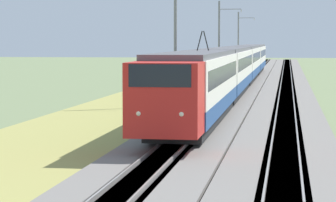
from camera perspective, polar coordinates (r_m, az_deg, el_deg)
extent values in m
cube|color=slate|center=(61.87, 4.30, 0.24)|extent=(240.00, 4.40, 0.30)
cube|color=slate|center=(61.70, 8.47, 0.19)|extent=(240.00, 4.40, 0.30)
cube|color=#4C4238|center=(61.87, 4.30, 0.24)|extent=(240.00, 1.57, 0.30)
cube|color=gray|center=(61.90, 3.81, 0.45)|extent=(240.00, 0.07, 0.15)
cube|color=gray|center=(61.82, 4.80, 0.44)|extent=(240.00, 0.07, 0.15)
cube|color=#4C4238|center=(61.70, 8.47, 0.19)|extent=(240.00, 1.57, 0.30)
cube|color=gray|center=(61.69, 7.98, 0.41)|extent=(240.00, 0.07, 0.15)
cube|color=gray|center=(61.69, 8.97, 0.39)|extent=(240.00, 0.07, 0.15)
cube|color=#99934C|center=(62.55, -0.87, 0.21)|extent=(240.00, 8.20, 0.12)
cube|color=red|center=(29.99, -0.22, 0.15)|extent=(2.45, 2.76, 2.78)
cube|color=black|center=(29.57, -0.33, 1.90)|extent=(1.77, 2.30, 0.83)
sphere|color=#F2EAC6|center=(29.00, -2.12, -0.91)|extent=(0.20, 0.20, 0.20)
sphere|color=#F2EAC6|center=(28.75, 0.98, -0.95)|extent=(0.20, 0.20, 0.20)
cube|color=navy|center=(40.63, 2.08, -0.16)|extent=(18.93, 2.87, 0.78)
cube|color=silver|center=(40.55, 2.09, 1.80)|extent=(18.93, 2.87, 2.00)
cube|color=black|center=(40.54, 2.09, 2.03)|extent=(17.42, 2.89, 0.84)
cube|color=#515156|center=(40.51, 2.09, 3.39)|extent=(18.93, 2.64, 0.25)
cube|color=black|center=(40.69, 2.08, -1.09)|extent=(17.98, 2.44, 0.55)
cylinder|color=black|center=(33.19, -0.33, -2.05)|extent=(0.86, 0.12, 0.86)
cylinder|color=black|center=(33.04, 1.50, -2.09)|extent=(0.86, 0.12, 0.86)
cube|color=navy|center=(61.26, 4.27, 1.36)|extent=(21.38, 2.87, 0.78)
cube|color=silver|center=(61.21, 4.28, 2.66)|extent=(21.38, 2.87, 2.00)
cube|color=black|center=(61.20, 4.28, 2.81)|extent=(19.67, 2.89, 0.84)
cube|color=#515156|center=(61.18, 4.29, 3.71)|extent=(21.38, 2.64, 0.25)
cube|color=black|center=(61.30, 4.27, 0.74)|extent=(20.32, 2.44, 0.55)
cube|color=navy|center=(83.18, 5.41, 2.14)|extent=(21.38, 2.87, 0.78)
cube|color=silver|center=(83.14, 5.41, 3.10)|extent=(21.38, 2.87, 2.00)
cube|color=black|center=(83.14, 5.41, 3.21)|extent=(19.67, 2.89, 0.84)
cube|color=#515156|center=(83.12, 5.42, 3.87)|extent=(21.38, 2.64, 0.25)
cube|color=black|center=(83.21, 5.40, 1.69)|extent=(20.32, 2.44, 0.55)
cube|color=navy|center=(105.13, 6.07, 2.60)|extent=(21.38, 2.87, 0.78)
cube|color=silver|center=(105.09, 6.07, 3.36)|extent=(21.38, 2.87, 2.00)
cube|color=black|center=(105.09, 6.08, 3.44)|extent=(19.67, 2.89, 0.84)
cube|color=#515156|center=(105.08, 6.08, 3.97)|extent=(21.38, 2.64, 0.25)
cube|color=black|center=(105.15, 6.07, 2.24)|extent=(20.32, 2.44, 0.55)
cylinder|color=black|center=(43.35, 2.29, 4.34)|extent=(0.06, 0.33, 1.08)
cylinder|color=black|center=(43.31, 2.75, 4.34)|extent=(0.06, 0.33, 1.08)
cube|color=black|center=(33.22, 0.58, -3.58)|extent=(0.10, 0.10, 0.00)
cylinder|color=slate|center=(53.48, 0.54, 4.58)|extent=(0.22, 0.22, 9.57)
cylinder|color=slate|center=(87.70, 3.68, 4.27)|extent=(0.22, 0.22, 8.91)
cylinder|color=slate|center=(87.67, 4.48, 6.59)|extent=(0.08, 2.40, 0.08)
cylinder|color=#B2ADA8|center=(87.58, 5.27, 6.46)|extent=(0.10, 0.10, 0.30)
cylinder|color=slate|center=(122.03, 5.06, 4.29)|extent=(0.22, 0.22, 8.92)
cylinder|color=slate|center=(122.01, 5.64, 5.96)|extent=(0.08, 2.40, 0.08)
cylinder|color=#B2ADA8|center=(121.95, 6.20, 5.86)|extent=(0.10, 0.10, 0.30)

